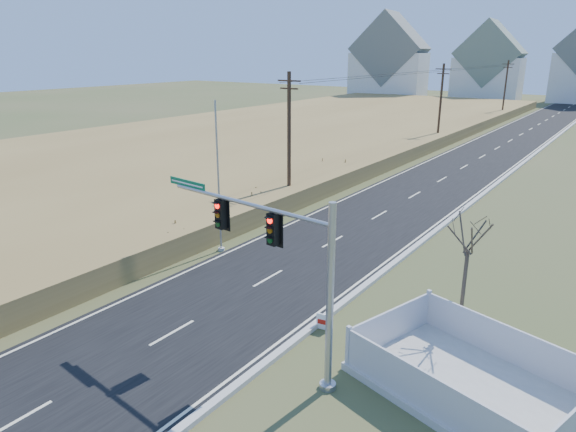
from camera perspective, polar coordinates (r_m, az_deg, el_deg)
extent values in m
plane|color=#3D4C25|center=(21.62, -8.77, -10.62)|extent=(260.00, 260.00, 0.00)
cube|color=black|center=(65.70, 23.07, 7.45)|extent=(8.00, 180.00, 0.06)
cube|color=#B2AFA8|center=(64.97, 26.64, 6.94)|extent=(0.30, 180.00, 0.18)
cube|color=olive|center=(66.00, 0.12, 9.44)|extent=(38.00, 110.00, 1.30)
cylinder|color=#422D1E|center=(35.25, 0.12, 8.46)|extent=(0.26, 0.26, 9.00)
cube|color=#422D1E|center=(34.84, 0.12, 14.80)|extent=(1.80, 0.10, 0.10)
cube|color=#422D1E|center=(34.87, 0.12, 13.98)|extent=(1.40, 0.10, 0.10)
cylinder|color=#422D1E|center=(62.07, 16.57, 11.78)|extent=(0.26, 0.26, 9.00)
cube|color=#422D1E|center=(61.83, 16.90, 15.37)|extent=(1.80, 0.10, 0.10)
cube|color=#422D1E|center=(61.85, 16.86, 14.90)|extent=(1.40, 0.10, 0.10)
cylinder|color=#422D1E|center=(90.90, 22.97, 12.81)|extent=(0.26, 0.26, 9.00)
cube|color=#422D1E|center=(90.74, 23.27, 15.25)|extent=(1.80, 0.10, 0.10)
cube|color=#422D1E|center=(90.75, 23.23, 14.94)|extent=(1.40, 0.10, 0.10)
cube|color=white|center=(124.72, 11.11, 15.06)|extent=(17.38, 13.12, 10.00)
cube|color=slate|center=(124.62, 11.28, 17.76)|extent=(17.69, 13.38, 16.29)
cube|color=white|center=(125.63, 21.24, 14.01)|extent=(14.66, 10.95, 9.00)
cube|color=slate|center=(125.50, 21.53, 16.45)|extent=(14.93, 11.17, 14.26)
cylinder|color=#9EA0A5|center=(17.22, 4.42, -18.26)|extent=(0.53, 0.53, 0.18)
cylinder|color=#9EA0A5|center=(15.65, 4.68, -9.36)|extent=(0.23, 0.23, 6.16)
cylinder|color=#9EA0A5|center=(16.92, -4.77, 1.42)|extent=(7.02, 0.83, 0.14)
cube|color=black|center=(16.29, -1.66, -1.48)|extent=(0.37, 0.31, 1.05)
cube|color=black|center=(17.97, -7.48, 0.22)|extent=(0.37, 0.31, 1.05)
cube|color=#055F39|center=(19.06, -11.13, 3.56)|extent=(1.93, 0.23, 0.26)
cube|color=#B7B5AD|center=(17.93, 19.40, -17.56)|extent=(7.73, 6.27, 0.26)
cube|color=silver|center=(15.99, 15.34, -18.55)|extent=(6.19, 1.86, 1.28)
cube|color=silver|center=(19.15, 23.17, -12.87)|extent=(6.19, 1.86, 1.28)
cube|color=silver|center=(19.05, 11.36, -11.85)|extent=(1.27, 4.13, 1.28)
cube|color=white|center=(20.10, 3.90, -11.64)|extent=(0.52, 0.13, 0.65)
cube|color=#B7160C|center=(20.08, 3.87, -11.68)|extent=(0.41, 0.08, 0.19)
cylinder|color=#B7B5AD|center=(27.90, -7.43, -3.67)|extent=(0.36, 0.36, 0.16)
cylinder|color=#9EA0A5|center=(26.73, -7.76, 4.13)|extent=(0.10, 0.10, 7.95)
cylinder|color=#4C3F33|center=(20.69, 18.91, -7.79)|extent=(0.15, 0.15, 3.22)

